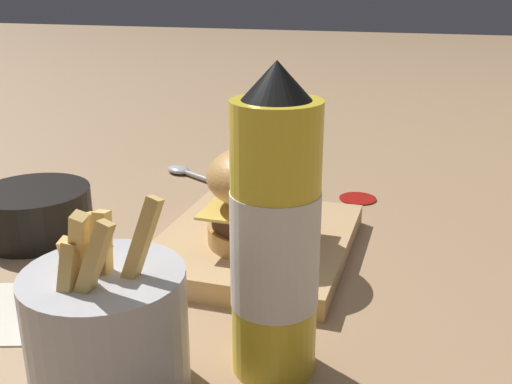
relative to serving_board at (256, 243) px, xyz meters
name	(u,v)px	position (x,y,z in m)	size (l,w,h in m)	color
ground_plane	(262,233)	(0.06, 0.01, -0.01)	(6.00, 6.00, 0.00)	#9E7A56
serving_board	(256,243)	(0.00, 0.00, 0.00)	(0.25, 0.21, 0.02)	tan
burger	(260,195)	(-0.02, -0.01, 0.07)	(0.11, 0.11, 0.11)	tan
ketchup_bottle	(275,238)	(-0.20, -0.08, 0.10)	(0.07, 0.07, 0.24)	yellow
fries_basket	(107,331)	(-0.26, 0.03, 0.04)	(0.12, 0.12, 0.16)	#B7B7BC
side_bowl	(35,212)	(-0.03, 0.27, 0.02)	(0.13, 0.13, 0.06)	black
spoon	(186,172)	(0.24, 0.19, -0.01)	(0.09, 0.14, 0.01)	#B2B2B7
ketchup_puddle	(358,198)	(0.21, -0.09, -0.01)	(0.05, 0.05, 0.00)	#9E140F
parchment_square	(38,311)	(-0.18, 0.16, -0.01)	(0.14, 0.14, 0.00)	beige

